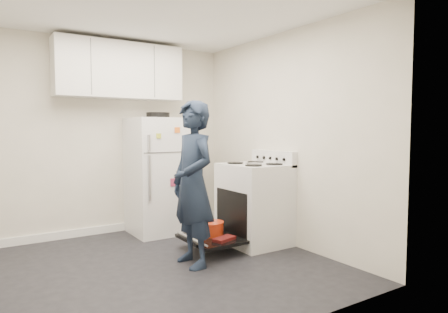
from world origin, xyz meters
TOP-DOWN VIEW (x-y plane):
  - room at (-0.03, 0.03)m, footprint 3.21×3.21m
  - electric_range at (1.26, 0.15)m, footprint 0.66×0.76m
  - open_oven_door at (0.69, 0.18)m, footprint 0.55×0.70m
  - refrigerator at (0.54, 1.25)m, footprint 0.72×0.74m
  - upper_cabinets at (0.10, 1.43)m, footprint 1.60×0.33m
  - person at (0.30, -0.12)m, footprint 0.40×0.61m

SIDE VIEW (x-z plane):
  - open_oven_door at x=0.69m, z-range 0.08..0.30m
  - electric_range at x=1.26m, z-range -0.08..1.02m
  - refrigerator at x=0.54m, z-range -0.03..1.55m
  - person at x=0.30m, z-range 0.00..1.64m
  - room at x=-0.03m, z-range -0.05..2.46m
  - upper_cabinets at x=0.10m, z-range 1.75..2.45m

